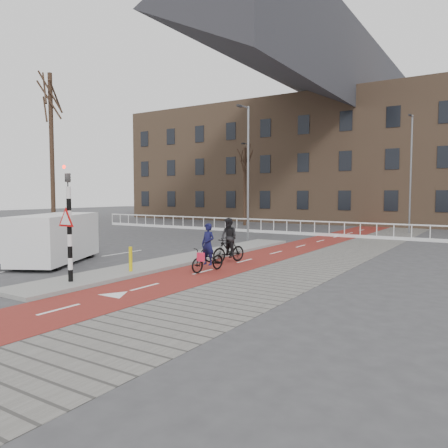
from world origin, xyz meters
The scene contains 16 objects.
ground centered at (0.00, 0.00, 0.00)m, with size 120.00×120.00×0.00m, color #38383A.
bike_lane centered at (1.50, 10.00, 0.01)m, with size 2.50×60.00×0.01m, color maroon.
sidewalk centered at (4.30, 10.00, 0.01)m, with size 3.00×60.00×0.01m, color slate.
curb_island centered at (-0.70, 4.00, 0.06)m, with size 1.80×16.00×0.12m, color gray.
traffic_signal centered at (-0.60, -2.02, 1.99)m, with size 0.80×0.80×3.68m.
bollard centered at (-0.30, 0.25, 0.54)m, with size 0.12×0.12×0.85m, color #CFBC0B.
cyclist_near centered at (1.62, 2.14, 0.59)m, with size 0.77×1.68×1.73m.
cyclist_far centered at (1.18, 4.28, 0.76)m, with size 0.92×1.72×1.80m.
van centered at (-4.60, 0.44, 1.03)m, with size 3.72×4.87×1.96m.
railing centered at (-5.00, 17.00, 0.31)m, with size 28.00×0.10×0.99m.
townhouse_row centered at (-3.00, 32.00, 7.81)m, with size 46.00×10.00×15.90m.
tree_left centered at (-11.60, 5.52, 4.83)m, with size 0.25×0.25×9.65m, color black.
tree_mid centered at (-8.64, 22.80, 3.40)m, with size 0.28×0.28×6.79m, color black.
streetlight_near centered at (-1.86, 11.28, 3.86)m, with size 0.12×0.12×7.71m, color slate.
streetlight_left centered at (-8.60, 23.41, 3.62)m, with size 0.12×0.12×7.25m, color slate.
streetlight_right centered at (4.99, 22.29, 4.11)m, with size 0.12×0.12×8.21m, color slate.
Camera 1 is at (10.38, -10.58, 2.79)m, focal length 35.00 mm.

